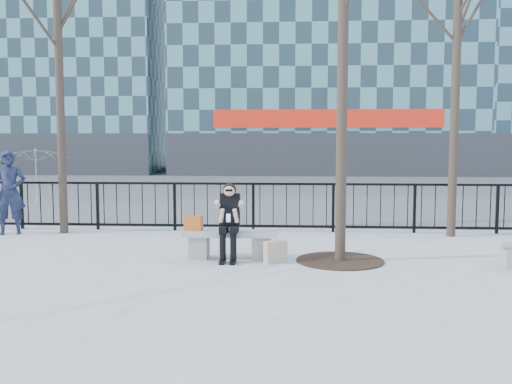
{
  "coord_description": "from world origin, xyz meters",
  "views": [
    {
      "loc": [
        1.07,
        -9.78,
        2.09
      ],
      "look_at": [
        0.4,
        0.8,
        1.1
      ],
      "focal_mm": 40.0,
      "sensor_mm": 36.0,
      "label": 1
    }
  ],
  "objects": [
    {
      "name": "tree_grate",
      "position": [
        1.9,
        -0.1,
        0.01
      ],
      "size": [
        1.5,
        1.5,
        0.02
      ],
      "primitive_type": "cylinder",
      "color": "black",
      "rests_on": "ground"
    },
    {
      "name": "handbag",
      "position": [
        -0.65,
        0.02,
        0.62
      ],
      "size": [
        0.33,
        0.2,
        0.26
      ],
      "primitive_type": "cube",
      "rotation": [
        0.0,
        0.0,
        -0.16
      ],
      "color": "#B95216",
      "rests_on": "bench_main"
    },
    {
      "name": "seated_woman",
      "position": [
        0.0,
        -0.16,
        0.67
      ],
      "size": [
        0.5,
        0.64,
        1.34
      ],
      "color": "black",
      "rests_on": "ground"
    },
    {
      "name": "shopping_bag",
      "position": [
        0.8,
        -0.29,
        0.19
      ],
      "size": [
        0.41,
        0.33,
        0.37
      ],
      "primitive_type": "cube",
      "rotation": [
        0.0,
        0.0,
        0.57
      ],
      "color": "beige",
      "rests_on": "ground"
    },
    {
      "name": "street_surface",
      "position": [
        0.0,
        15.0,
        0.0
      ],
      "size": [
        60.0,
        23.0,
        0.01
      ],
      "primitive_type": "cube",
      "color": "#474747",
      "rests_on": "ground"
    },
    {
      "name": "ground",
      "position": [
        0.0,
        0.0,
        0.0
      ],
      "size": [
        120.0,
        120.0,
        0.0
      ],
      "primitive_type": "plane",
      "color": "#999994",
      "rests_on": "ground"
    },
    {
      "name": "vendor_umbrella",
      "position": [
        -6.77,
        7.15,
        0.92
      ],
      "size": [
        2.28,
        2.32,
        1.85
      ],
      "primitive_type": "imported",
      "rotation": [
        0.0,
        0.0,
        -0.14
      ],
      "color": "#D4E432",
      "rests_on": "ground"
    },
    {
      "name": "tree_left",
      "position": [
        -4.0,
        2.5,
        4.86
      ],
      "size": [
        2.8,
        2.8,
        6.5
      ],
      "color": "black",
      "rests_on": "ground"
    },
    {
      "name": "standing_man",
      "position": [
        -5.1,
        2.26,
        0.92
      ],
      "size": [
        0.79,
        0.66,
        1.84
      ],
      "primitive_type": "imported",
      "rotation": [
        0.0,
        0.0,
        0.37
      ],
      "color": "black",
      "rests_on": "ground"
    },
    {
      "name": "bench_main",
      "position": [
        0.0,
        0.0,
        0.3
      ],
      "size": [
        1.65,
        0.46,
        0.49
      ],
      "color": "gray",
      "rests_on": "ground"
    },
    {
      "name": "railing",
      "position": [
        0.0,
        3.0,
        0.55
      ],
      "size": [
        14.0,
        0.06,
        1.1
      ],
      "color": "black",
      "rests_on": "ground"
    }
  ]
}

